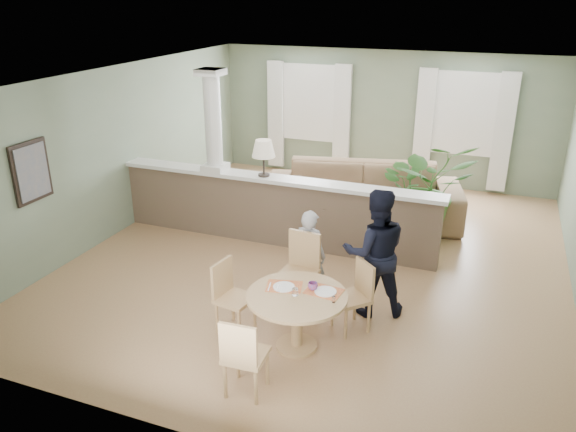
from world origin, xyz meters
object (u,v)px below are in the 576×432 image
at_px(chair_far_man, 356,293).
at_px(chair_far_boy, 300,268).
at_px(child_person, 309,255).
at_px(sofa, 362,194).
at_px(houseplant, 425,188).
at_px(chair_near, 243,354).
at_px(man_person, 375,253).
at_px(dining_table, 297,305).
at_px(chair_side, 230,293).

bearing_deg(chair_far_man, chair_far_boy, -152.81).
relative_size(chair_far_boy, chair_far_man, 1.16).
xyz_separation_m(chair_far_man, child_person, (-0.76, 0.48, 0.14)).
height_order(sofa, houseplant, houseplant).
height_order(chair_near, man_person, man_person).
height_order(dining_table, man_person, man_person).
xyz_separation_m(houseplant, chair_side, (-1.70, -3.62, -0.34)).
xyz_separation_m(houseplant, chair_far_man, (-0.32, -3.06, -0.35)).
bearing_deg(child_person, man_person, -174.48).
xyz_separation_m(sofa, chair_far_boy, (-0.02, -3.09, 0.06)).
relative_size(chair_far_man, chair_side, 0.98).
xyz_separation_m(chair_side, child_person, (0.62, 1.04, 0.13)).
bearing_deg(chair_side, chair_far_boy, -26.85).
relative_size(chair_near, child_person, 0.72).
xyz_separation_m(dining_table, chair_far_boy, (-0.28, 0.86, 0.01)).
xyz_separation_m(chair_near, chair_side, (-0.66, 1.03, -0.01)).
distance_m(chair_far_boy, child_person, 0.26).
bearing_deg(chair_side, chair_far_man, -58.27).
height_order(houseplant, chair_side, houseplant).
relative_size(houseplant, chair_far_boy, 1.66).
xyz_separation_m(chair_far_boy, chair_far_man, (0.79, -0.24, -0.08)).
height_order(dining_table, chair_far_boy, chair_far_boy).
height_order(chair_far_boy, chair_near, chair_far_boy).
bearing_deg(chair_far_boy, chair_far_man, -11.25).
distance_m(houseplant, chair_far_man, 3.10).
xyz_separation_m(sofa, chair_near, (0.05, -4.92, 0.00)).
bearing_deg(chair_near, houseplant, -105.76).
distance_m(chair_near, man_person, 2.22).
distance_m(chair_side, man_person, 1.82).
bearing_deg(chair_far_man, chair_near, -70.68).
distance_m(dining_table, chair_far_man, 0.81).
bearing_deg(sofa, man_person, -86.20).
bearing_deg(houseplant, man_person, -94.73).
height_order(houseplant, child_person, houseplant).
relative_size(chair_side, child_person, 0.71).
height_order(dining_table, chair_far_man, chair_far_man).
distance_m(houseplant, chair_far_boy, 3.05).
bearing_deg(dining_table, chair_far_man, 50.44).
height_order(sofa, chair_far_man, sofa).
relative_size(houseplant, chair_near, 1.86).
distance_m(chair_far_man, child_person, 0.91).
height_order(chair_side, man_person, man_person).
xyz_separation_m(houseplant, chair_near, (-1.04, -4.65, -0.34)).
bearing_deg(dining_table, chair_far_boy, 107.91).
height_order(houseplant, man_person, houseplant).
xyz_separation_m(houseplant, dining_table, (-0.83, -3.68, -0.28)).
bearing_deg(houseplant, chair_near, -102.66).
xyz_separation_m(chair_far_boy, chair_near, (0.07, -1.83, -0.06)).
bearing_deg(man_person, sofa, -95.00).
relative_size(dining_table, chair_side, 1.28).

